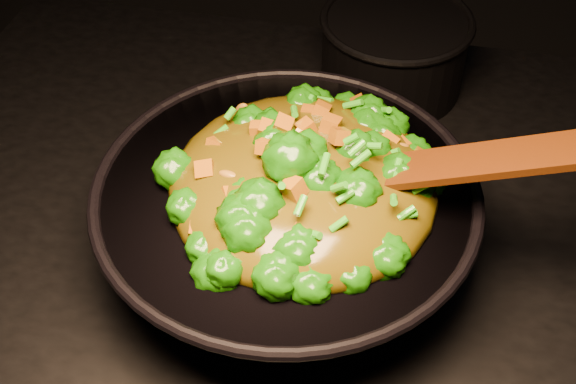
# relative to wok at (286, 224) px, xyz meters

# --- Properties ---
(wok) EXTENTS (0.45, 0.45, 0.11)m
(wok) POSITION_rel_wok_xyz_m (0.00, 0.00, 0.00)
(wok) COLOR black
(wok) RESTS_ON stovetop
(stir_fry) EXTENTS (0.37, 0.37, 0.10)m
(stir_fry) POSITION_rel_wok_xyz_m (0.02, 0.00, 0.11)
(stir_fry) COLOR #196607
(stir_fry) RESTS_ON wok
(spatula) EXTENTS (0.30, 0.06, 0.13)m
(spatula) POSITION_rel_wok_xyz_m (0.14, 0.01, 0.11)
(spatula) COLOR #370E05
(spatula) RESTS_ON wok
(back_pot) EXTENTS (0.27, 0.27, 0.12)m
(back_pot) POSITION_rel_wok_xyz_m (0.08, 0.35, 0.00)
(back_pot) COLOR black
(back_pot) RESTS_ON stovetop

